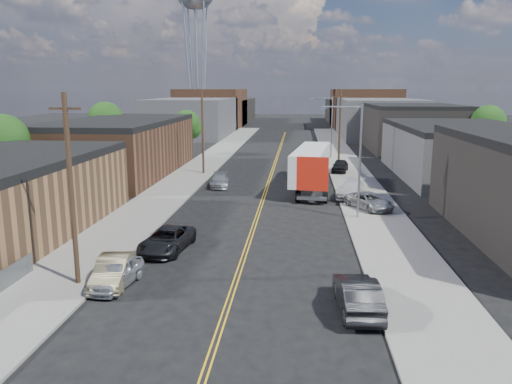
% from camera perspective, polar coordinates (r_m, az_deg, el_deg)
% --- Properties ---
extents(ground, '(260.00, 260.00, 0.00)m').
position_cam_1_polar(ground, '(74.60, 2.38, 3.91)').
color(ground, black).
rests_on(ground, ground).
extents(centerline, '(0.32, 120.00, 0.01)m').
position_cam_1_polar(centerline, '(59.79, 1.73, 1.96)').
color(centerline, gold).
rests_on(centerline, ground).
extents(sidewalk_left, '(5.00, 140.00, 0.15)m').
position_cam_1_polar(sidewalk_left, '(61.04, -7.21, 2.14)').
color(sidewalk_left, slate).
rests_on(sidewalk_left, ground).
extents(sidewalk_right, '(5.00, 140.00, 0.15)m').
position_cam_1_polar(sidewalk_right, '(60.02, 10.83, 1.86)').
color(sidewalk_right, slate).
rests_on(sidewalk_right, ground).
extents(warehouse_brown, '(12.00, 26.00, 6.60)m').
position_cam_1_polar(warehouse_brown, '(62.00, -15.22, 4.98)').
color(warehouse_brown, '#553522').
rests_on(warehouse_brown, ground).
extents(industrial_right_b, '(14.00, 24.00, 6.10)m').
position_cam_1_polar(industrial_right_b, '(63.10, 22.24, 4.40)').
color(industrial_right_b, '#373739').
rests_on(industrial_right_b, ground).
extents(industrial_right_c, '(14.00, 22.00, 7.60)m').
position_cam_1_polar(industrial_right_c, '(88.09, 17.34, 7.08)').
color(industrial_right_c, black).
rests_on(industrial_right_c, ground).
extents(skyline_left_a, '(16.00, 30.00, 8.00)m').
position_cam_1_polar(skyline_left_a, '(111.46, -7.20, 8.49)').
color(skyline_left_a, '#373739').
rests_on(skyline_left_a, ground).
extents(skyline_right_a, '(16.00, 30.00, 8.00)m').
position_cam_1_polar(skyline_right_a, '(110.29, 13.80, 8.21)').
color(skyline_right_a, '#373739').
rests_on(skyline_right_a, ground).
extents(skyline_left_b, '(16.00, 26.00, 10.00)m').
position_cam_1_polar(skyline_left_b, '(135.94, -4.99, 9.53)').
color(skyline_left_b, '#553522').
rests_on(skyline_left_b, ground).
extents(skyline_right_b, '(16.00, 26.00, 10.00)m').
position_cam_1_polar(skyline_right_b, '(134.98, 12.21, 9.30)').
color(skyline_right_b, '#553522').
rests_on(skyline_right_b, ground).
extents(skyline_left_c, '(16.00, 40.00, 7.00)m').
position_cam_1_polar(skyline_left_c, '(155.73, -3.71, 9.27)').
color(skyline_left_c, black).
rests_on(skyline_left_c, ground).
extents(skyline_right_c, '(16.00, 40.00, 7.00)m').
position_cam_1_polar(skyline_right_c, '(154.89, 11.27, 9.06)').
color(skyline_right_c, black).
rests_on(skyline_right_c, ground).
extents(water_tower, '(9.00, 9.00, 36.90)m').
position_cam_1_polar(water_tower, '(128.03, -6.97, 20.87)').
color(water_tower, gray).
rests_on(water_tower, ground).
extents(streetlight_near, '(3.39, 0.25, 9.00)m').
position_cam_1_polar(streetlight_near, '(39.37, 11.25, 4.47)').
color(streetlight_near, gray).
rests_on(streetlight_near, ground).
extents(streetlight_far, '(3.39, 0.25, 9.00)m').
position_cam_1_polar(streetlight_far, '(74.12, 8.35, 7.88)').
color(streetlight_far, gray).
rests_on(streetlight_far, ground).
extents(utility_pole_left_near, '(1.60, 0.26, 10.00)m').
position_cam_1_polar(utility_pole_left_near, '(26.92, -20.37, 0.24)').
color(utility_pole_left_near, black).
rests_on(utility_pole_left_near, ground).
extents(utility_pole_left_far, '(1.60, 0.26, 10.00)m').
position_cam_1_polar(utility_pole_left_far, '(60.15, -6.12, 6.89)').
color(utility_pole_left_far, black).
rests_on(utility_pole_left_far, ground).
extents(utility_pole_right, '(1.60, 0.26, 10.00)m').
position_cam_1_polar(utility_pole_right, '(62.23, 9.54, 6.96)').
color(utility_pole_right, black).
rests_on(utility_pole_right, ground).
extents(tree_left_near, '(4.85, 4.76, 7.91)m').
position_cam_1_polar(tree_left_near, '(51.83, -26.87, 4.97)').
color(tree_left_near, black).
rests_on(tree_left_near, ground).
extents(tree_left_mid, '(5.10, 5.04, 8.37)m').
position_cam_1_polar(tree_left_mid, '(74.16, -16.75, 7.64)').
color(tree_left_mid, black).
rests_on(tree_left_mid, ground).
extents(tree_left_far, '(4.35, 4.20, 6.97)m').
position_cam_1_polar(tree_left_far, '(77.96, -7.90, 7.52)').
color(tree_left_far, black).
rests_on(tree_left_far, ground).
extents(tree_right_far, '(4.85, 4.76, 7.91)m').
position_cam_1_polar(tree_right_far, '(78.70, 25.03, 7.03)').
color(tree_right_far, black).
rests_on(tree_right_far, ground).
extents(semi_truck, '(4.38, 16.68, 4.29)m').
position_cam_1_polar(semi_truck, '(52.22, 6.24, 3.18)').
color(semi_truck, silver).
rests_on(semi_truck, ground).
extents(car_left_a, '(2.20, 4.35, 1.42)m').
position_cam_1_polar(car_left_a, '(27.31, -15.73, -8.97)').
color(car_left_a, silver).
rests_on(car_left_a, ground).
extents(car_left_b, '(2.14, 4.69, 1.49)m').
position_cam_1_polar(car_left_b, '(27.70, -15.99, -8.60)').
color(car_left_b, '#7A704F').
rests_on(car_left_b, ground).
extents(car_left_c, '(3.01, 5.52, 1.47)m').
position_cam_1_polar(car_left_c, '(32.36, -10.13, -5.38)').
color(car_left_c, black).
rests_on(car_left_c, ground).
extents(car_left_d, '(2.32, 4.69, 1.31)m').
position_cam_1_polar(car_left_d, '(52.59, -4.19, 1.30)').
color(car_left_d, '#A2A5A8').
rests_on(car_left_d, ground).
extents(car_right_oncoming, '(2.02, 5.06, 1.64)m').
position_cam_1_polar(car_right_oncoming, '(24.01, 11.51, -11.41)').
color(car_right_oncoming, black).
rests_on(car_right_oncoming, ground).
extents(car_right_lot_a, '(4.36, 5.37, 1.36)m').
position_cam_1_polar(car_right_lot_a, '(43.28, 12.81, -1.00)').
color(car_right_lot_a, '#9DA0A2').
rests_on(car_right_lot_a, sidewalk_right).
extents(car_right_lot_b, '(3.41, 5.55, 1.50)m').
position_cam_1_polar(car_right_lot_b, '(47.60, 10.79, 0.32)').
color(car_right_lot_b, silver).
rests_on(car_right_lot_b, sidewalk_right).
extents(car_right_lot_c, '(2.52, 4.63, 1.50)m').
position_cam_1_polar(car_right_lot_c, '(61.97, 9.58, 2.98)').
color(car_right_lot_c, black).
rests_on(car_right_lot_c, sidewalk_right).
extents(car_ahead_truck, '(2.56, 5.00, 1.35)m').
position_cam_1_polar(car_ahead_truck, '(63.52, 6.00, 3.09)').
color(car_ahead_truck, black).
rests_on(car_ahead_truck, ground).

